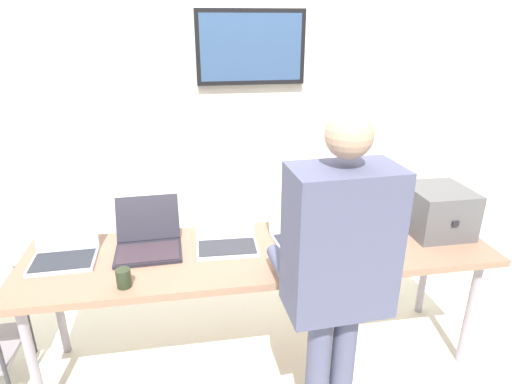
% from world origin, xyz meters
% --- Properties ---
extents(ground, '(8.00, 8.00, 0.04)m').
position_xyz_m(ground, '(0.00, 0.00, -0.02)').
color(ground, silver).
extents(back_wall, '(8.00, 0.11, 2.60)m').
position_xyz_m(back_wall, '(0.00, 1.13, 1.31)').
color(back_wall, silver).
rests_on(back_wall, ground).
extents(workbench, '(2.64, 0.70, 0.76)m').
position_xyz_m(workbench, '(0.00, 0.00, 0.71)').
color(workbench, '#966D56').
rests_on(workbench, ground).
extents(equipment_box, '(0.35, 0.38, 0.28)m').
position_xyz_m(equipment_box, '(1.10, 0.05, 0.90)').
color(equipment_box, '#575659').
rests_on(equipment_box, workbench).
extents(laptop_station_0, '(0.34, 0.31, 0.26)m').
position_xyz_m(laptop_station_0, '(-1.07, 0.09, 0.82)').
color(laptop_station_0, '#ADB0BC').
rests_on(laptop_station_0, workbench).
extents(laptop_station_1, '(0.37, 0.41, 0.25)m').
position_xyz_m(laptop_station_1, '(-0.63, 0.12, 0.82)').
color(laptop_station_1, '#22202A').
rests_on(laptop_station_1, workbench).
extents(laptop_station_2, '(0.36, 0.31, 0.24)m').
position_xyz_m(laptop_station_2, '(-0.19, 0.09, 0.82)').
color(laptop_station_2, '#AEB0BB').
rests_on(laptop_station_2, workbench).
extents(laptop_station_3, '(0.36, 0.36, 0.25)m').
position_xyz_m(laptop_station_3, '(0.25, 0.11, 0.82)').
color(laptop_station_3, '#B0ADBC').
rests_on(laptop_station_3, workbench).
extents(laptop_station_4, '(0.36, 0.38, 0.25)m').
position_xyz_m(laptop_station_4, '(0.69, 0.13, 0.82)').
color(laptop_station_4, '#ABAFB4').
rests_on(laptop_station_4, workbench).
extents(person, '(0.45, 0.60, 1.67)m').
position_xyz_m(person, '(0.22, -0.62, 1.01)').
color(person, '#505472').
rests_on(person, ground).
extents(coffee_mug, '(0.07, 0.07, 0.10)m').
position_xyz_m(coffee_mug, '(-0.72, -0.25, 0.81)').
color(coffee_mug, '#27311E').
rests_on(coffee_mug, workbench).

